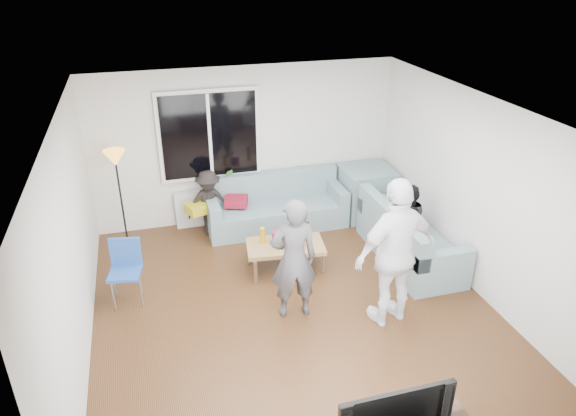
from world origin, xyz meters
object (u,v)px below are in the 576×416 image
object	(u,v)px
player_left	(294,259)
television	(390,410)
spectator_right	(408,221)
sofa_right_section	(411,233)
side_chair	(125,274)
player_right	(396,253)
sofa_back_section	(276,203)
coffee_table	(285,256)
spectator_back	(209,203)
floor_lamp	(121,200)

from	to	relation	value
player_left	television	distance (m)	2.40
spectator_right	television	size ratio (longest dim) A/B	1.11
sofa_right_section	side_chair	xyz separation A→B (m)	(-4.07, 0.03, 0.01)
player_right	television	xyz separation A→B (m)	(-1.00, -1.96, -0.22)
side_chair	spectator_right	size ratio (longest dim) A/B	0.76
sofa_back_section	spectator_right	world-z (taller)	spectator_right
sofa_right_section	player_right	xyz separation A→B (m)	(-0.92, -1.25, 0.53)
sofa_back_section	player_right	distance (m)	2.96
coffee_table	spectator_right	world-z (taller)	spectator_right
spectator_right	spectator_back	bearing A→B (deg)	-99.46
sofa_right_section	coffee_table	bearing A→B (deg)	82.90
spectator_right	sofa_right_section	bearing A→B (deg)	18.68
spectator_back	player_left	bearing A→B (deg)	-81.29
sofa_back_section	side_chair	world-z (taller)	side_chair
spectator_right	sofa_back_section	bearing A→B (deg)	-112.46
spectator_back	coffee_table	bearing A→B (deg)	-64.36
spectator_right	spectator_back	size ratio (longest dim) A/B	1.02
spectator_right	spectator_back	xyz separation A→B (m)	(-2.75, 1.47, -0.01)
player_left	floor_lamp	bearing A→B (deg)	-45.97
sofa_back_section	spectator_right	distance (m)	2.19
side_chair	spectator_back	bearing A→B (deg)	60.67
player_right	spectator_back	bearing A→B (deg)	-68.05
player_right	television	world-z (taller)	player_right
side_chair	player_right	world-z (taller)	player_right
coffee_table	player_right	xyz separation A→B (m)	(0.94, -1.49, 0.76)
coffee_table	sofa_right_section	bearing A→B (deg)	-7.10
sofa_back_section	player_right	bearing A→B (deg)	-75.47
side_chair	floor_lamp	bearing A→B (deg)	100.88
sofa_back_section	coffee_table	world-z (taller)	sofa_back_section
sofa_right_section	coffee_table	xyz separation A→B (m)	(-1.86, 0.23, -0.22)
television	coffee_table	bearing A→B (deg)	89.05
player_left	spectator_back	distance (m)	2.52
side_chair	spectator_back	size ratio (longest dim) A/B	0.78
coffee_table	spectator_right	size ratio (longest dim) A/B	0.98
player_right	spectator_back	world-z (taller)	player_right
floor_lamp	player_left	world-z (taller)	player_left
sofa_back_section	side_chair	size ratio (longest dim) A/B	2.67
sofa_back_section	spectator_back	distance (m)	1.11
spectator_right	spectator_back	distance (m)	3.12
sofa_right_section	player_left	size ratio (longest dim) A/B	1.24
sofa_back_section	spectator_right	size ratio (longest dim) A/B	2.04
side_chair	floor_lamp	world-z (taller)	floor_lamp
side_chair	player_left	bearing A→B (deg)	-11.71
sofa_back_section	floor_lamp	size ratio (longest dim) A/B	1.47
sofa_back_section	floor_lamp	distance (m)	2.45
player_left	player_right	xyz separation A→B (m)	(1.13, -0.44, 0.15)
sofa_back_section	sofa_right_section	bearing A→B (deg)	-43.45
coffee_table	spectator_back	xyz separation A→B (m)	(-0.88, 1.36, 0.35)
coffee_table	television	xyz separation A→B (m)	(-0.06, -3.44, 0.53)
side_chair	television	distance (m)	3.90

